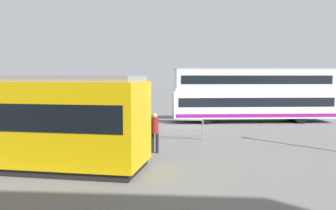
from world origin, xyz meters
TOP-DOWN VIEW (x-y plane):
  - ground_plane at (0.00, 0.00)m, footprint 160.00×160.00m
  - double_decker_bus at (-4.75, -1.62)m, footprint 11.86×3.71m
  - pedestrian_near_railing at (3.35, 5.87)m, footprint 0.38×0.38m
  - pedestrian_crossing at (1.52, 9.41)m, footprint 0.41×0.41m
  - pedestrian_railing at (4.02, 5.70)m, footprint 9.55×1.13m
  - info_sign at (8.26, 5.03)m, footprint 0.92×0.14m

SIDE VIEW (x-z plane):
  - ground_plane at x=0.00m, z-range 0.00..0.00m
  - pedestrian_railing at x=4.02m, z-range 0.21..1.29m
  - pedestrian_crossing at x=1.52m, z-range 0.13..1.86m
  - pedestrian_near_railing at x=3.35m, z-range 0.14..1.89m
  - info_sign at x=8.26m, z-range 0.43..2.86m
  - double_decker_bus at x=-4.75m, z-range 0.06..3.96m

